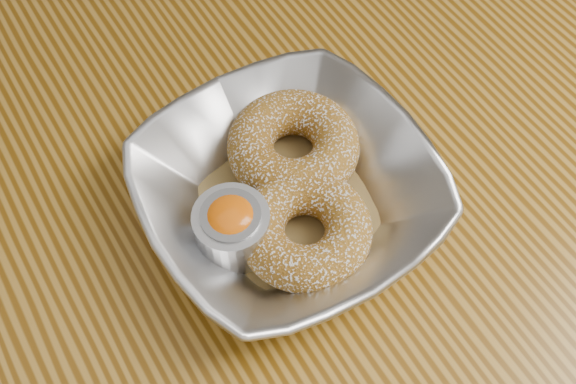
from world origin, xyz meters
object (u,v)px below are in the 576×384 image
serving_bowl (288,193)px  ramekin (232,228)px  donut_back (293,146)px  donut_front (305,229)px  table (183,245)px

serving_bowl → ramekin: size_ratio=3.92×
donut_back → donut_front: donut_back is taller
ramekin → table: bearing=106.9°
donut_back → donut_front: bearing=-115.4°
donut_front → ramekin: 0.06m
table → donut_front: size_ratio=11.49×
table → serving_bowl: bearing=-41.9°
table → ramekin: bearing=-73.1°
donut_back → ramekin: 0.09m
donut_front → ramekin: bearing=149.9°
donut_back → serving_bowl: bearing=-127.3°
serving_bowl → donut_back: serving_bowl is taller
donut_front → ramekin: (-0.05, 0.03, 0.01)m
table → donut_front: 0.18m
table → donut_front: (0.07, -0.10, 0.13)m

